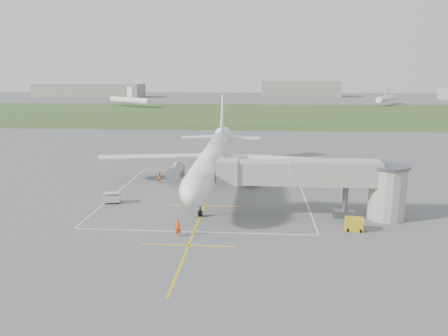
# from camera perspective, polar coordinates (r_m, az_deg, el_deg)

# --- Properties ---
(ground) EXTENTS (700.00, 700.00, 0.00)m
(ground) POSITION_cam_1_polar(r_m,az_deg,el_deg) (69.11, -1.57, -2.51)
(ground) COLOR #515254
(ground) RESTS_ON ground
(grass_strip) EXTENTS (700.00, 120.00, 0.02)m
(grass_strip) POSITION_cam_1_polar(r_m,az_deg,el_deg) (197.37, 2.32, 7.13)
(grass_strip) COLOR #324C21
(grass_strip) RESTS_ON ground
(apron_markings) EXTENTS (28.20, 60.00, 0.01)m
(apron_markings) POSITION_cam_1_polar(r_m,az_deg,el_deg) (63.53, -2.11, -3.84)
(apron_markings) COLOR #DEB50D
(apron_markings) RESTS_ON ground
(airliner) EXTENTS (38.93, 46.75, 13.52)m
(airliner) POSITION_cam_1_polar(r_m,az_deg,el_deg) (68.85, -1.53, 1.19)
(airliner) COLOR white
(airliner) RESTS_ON ground
(jet_bridge) EXTENTS (23.40, 5.00, 7.20)m
(jet_bridge) POSITION_cam_1_polar(r_m,az_deg,el_deg) (55.21, 13.37, -1.56)
(jet_bridge) COLOR gray
(jet_bridge) RESTS_ON ground
(gpu_unit) EXTENTS (2.16, 1.65, 1.51)m
(gpu_unit) POSITION_cam_1_polar(r_m,az_deg,el_deg) (52.37, 16.61, -7.06)
(gpu_unit) COLOR gold
(gpu_unit) RESTS_ON ground
(baggage_cart) EXTENTS (2.35, 1.65, 1.50)m
(baggage_cart) POSITION_cam_1_polar(r_m,az_deg,el_deg) (62.40, -14.42, -3.80)
(baggage_cart) COLOR #B7B7B7
(baggage_cart) RESTS_ON ground
(ramp_worker_nose) EXTENTS (0.74, 0.54, 1.87)m
(ramp_worker_nose) POSITION_cam_1_polar(r_m,az_deg,el_deg) (48.72, -6.03, -7.82)
(ramp_worker_nose) COLOR #FF4908
(ramp_worker_nose) RESTS_ON ground
(ramp_worker_wing) EXTENTS (1.05, 1.06, 1.72)m
(ramp_worker_wing) POSITION_cam_1_polar(r_m,az_deg,el_deg) (72.55, -8.38, -1.22)
(ramp_worker_wing) COLOR #FF6608
(ramp_worker_wing) RESTS_ON ground
(distant_hangars) EXTENTS (345.00, 49.00, 12.00)m
(distant_hangars) POSITION_cam_1_polar(r_m,az_deg,el_deg) (332.69, 0.35, 10.11)
(distant_hangars) COLOR gray
(distant_hangars) RESTS_ON ground
(distant_aircraft) EXTENTS (164.17, 52.52, 8.85)m
(distant_aircraft) POSITION_cam_1_polar(r_m,az_deg,el_deg) (244.83, 5.00, 8.92)
(distant_aircraft) COLOR white
(distant_aircraft) RESTS_ON ground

